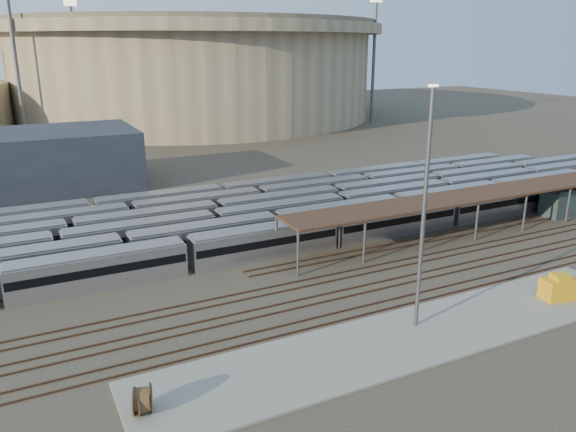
# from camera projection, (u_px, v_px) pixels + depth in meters

# --- Properties ---
(ground) EXTENTS (420.00, 420.00, 0.00)m
(ground) POSITION_uv_depth(u_px,v_px,m) (366.00, 267.00, 63.42)
(ground) COLOR #383026
(ground) RESTS_ON ground
(apron) EXTENTS (50.00, 9.00, 0.20)m
(apron) POSITION_uv_depth(u_px,v_px,m) (416.00, 335.00, 48.44)
(apron) COLOR gray
(apron) RESTS_ON ground
(subway_trains) EXTENTS (127.08, 23.90, 3.60)m
(subway_trains) POSITION_uv_depth(u_px,v_px,m) (294.00, 210.00, 78.82)
(subway_trains) COLOR #BCBBC1
(subway_trains) RESTS_ON ground
(inspection_shed) EXTENTS (60.30, 6.00, 5.30)m
(inspection_shed) POSITION_uv_depth(u_px,v_px,m) (488.00, 194.00, 74.80)
(inspection_shed) COLOR #515155
(inspection_shed) RESTS_ON ground
(empty_tracks) EXTENTS (170.00, 9.62, 0.18)m
(empty_tracks) POSITION_uv_depth(u_px,v_px,m) (393.00, 283.00, 59.12)
(empty_tracks) COLOR #4C3323
(empty_tracks) RESTS_ON ground
(stadium) EXTENTS (124.00, 124.00, 32.50)m
(stadium) POSITION_uv_depth(u_px,v_px,m) (194.00, 67.00, 188.83)
(stadium) COLOR gray
(stadium) RESTS_ON ground
(service_building) EXTENTS (42.00, 20.00, 10.00)m
(service_building) POSITION_uv_depth(u_px,v_px,m) (7.00, 163.00, 93.90)
(service_building) COLOR #1E232D
(service_building) RESTS_ON ground
(floodlight_0) EXTENTS (4.00, 1.00, 38.40)m
(floodlight_0) POSITION_uv_depth(u_px,v_px,m) (15.00, 58.00, 138.39)
(floodlight_0) COLOR #515155
(floodlight_0) RESTS_ON ground
(floodlight_2) EXTENTS (4.00, 1.00, 38.40)m
(floodlight_2) POSITION_uv_depth(u_px,v_px,m) (374.00, 55.00, 172.74)
(floodlight_2) COLOR #515155
(floodlight_2) RESTS_ON ground
(floodlight_3) EXTENTS (4.00, 1.00, 38.40)m
(floodlight_3) POSITION_uv_depth(u_px,v_px,m) (76.00, 54.00, 189.67)
(floodlight_3) COLOR #515155
(floodlight_3) RESTS_ON ground
(cable_reel_west) EXTENTS (0.98, 1.65, 1.61)m
(cable_reel_west) POSITION_uv_depth(u_px,v_px,m) (143.00, 403.00, 37.85)
(cable_reel_west) COLOR brown
(cable_reel_west) RESTS_ON apron
(cable_reel_east) EXTENTS (1.65, 2.19, 1.95)m
(cable_reel_east) POSITION_uv_depth(u_px,v_px,m) (142.00, 399.00, 37.95)
(cable_reel_east) COLOR brown
(cable_reel_east) RESTS_ON apron
(yard_light_pole) EXTENTS (0.80, 0.36, 20.95)m
(yard_light_pole) POSITION_uv_depth(u_px,v_px,m) (424.00, 211.00, 46.95)
(yard_light_pole) COLOR #515155
(yard_light_pole) RESTS_ON apron
(yellow_equipment) EXTENTS (3.64, 2.70, 2.05)m
(yellow_equipment) POSITION_uv_depth(u_px,v_px,m) (559.00, 289.00, 54.91)
(yellow_equipment) COLOR #CE9313
(yellow_equipment) RESTS_ON apron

